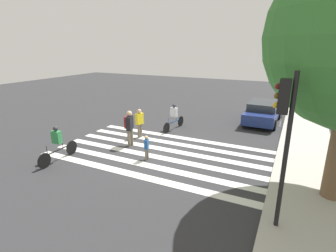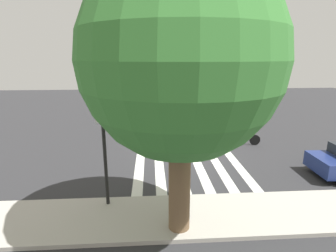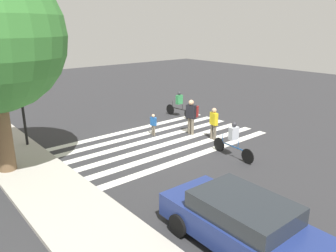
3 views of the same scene
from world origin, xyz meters
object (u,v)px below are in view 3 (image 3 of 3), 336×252
Objects in this scene: cyclist_near_curb at (179,103)px; car_parked_far_curb at (243,223)px; pedestrian_adult_blue_shirt at (192,114)px; pedestrian_adult_tall_backpack at (214,122)px; traffic_light at (22,83)px; pedestrian_adult_yellow_jacket at (153,123)px; cyclist_far_lane at (233,138)px.

car_parked_far_curb is (-10.38, 7.26, -0.14)m from cyclist_near_curb.
pedestrian_adult_blue_shirt is at bearing -34.96° from car_parked_far_curb.
pedestrian_adult_tall_backpack is at bearing -41.58° from car_parked_far_curb.
traffic_light is at bearing 48.53° from pedestrian_adult_blue_shirt.
traffic_light is 3.82× the size of pedestrian_adult_yellow_jacket.
pedestrian_adult_blue_shirt is at bearing -156.40° from pedestrian_adult_tall_backpack.
pedestrian_adult_tall_backpack is 0.36× the size of car_parked_far_curb.
cyclist_near_curb reaches higher than car_parked_far_curb.
cyclist_far_lane is (-3.44, 0.88, -0.22)m from pedestrian_adult_blue_shirt.
pedestrian_adult_tall_backpack is 0.88× the size of pedestrian_adult_blue_shirt.
pedestrian_adult_tall_backpack is at bearing -159.81° from pedestrian_adult_yellow_jacket.
cyclist_far_lane is at bearing -13.78° from pedestrian_adult_tall_backpack.
pedestrian_adult_blue_shirt is 0.82× the size of cyclist_near_curb.
car_parked_far_curb is (-11.02, -1.63, -2.32)m from traffic_light.
pedestrian_adult_blue_shirt is at bearing -141.55° from pedestrian_adult_yellow_jacket.
traffic_light is 2.36× the size of pedestrian_adult_blue_shirt.
pedestrian_adult_tall_backpack is 2.39m from cyclist_far_lane.
cyclist_near_curb is 12.67m from car_parked_far_curb.
pedestrian_adult_yellow_jacket is 0.50× the size of cyclist_near_curb.
pedestrian_adult_blue_shirt reaches higher than cyclist_near_curb.
cyclist_far_lane is at bearing -47.54° from car_parked_far_curb.
car_parked_far_curb is at bearing 136.67° from cyclist_far_lane.
traffic_light is 9.18m from cyclist_near_curb.
cyclist_near_curb is at bearing -33.59° from car_parked_far_curb.
cyclist_far_lane is 0.52× the size of car_parked_far_curb.
pedestrian_adult_tall_backpack is at bearing 174.98° from pedestrian_adult_blue_shirt.
pedestrian_adult_yellow_jacket is 0.25× the size of car_parked_far_curb.
traffic_light reaches higher than pedestrian_adult_yellow_jacket.
cyclist_near_curb is (6.36, -2.65, 0.00)m from cyclist_far_lane.
pedestrian_adult_tall_backpack reaches higher than cyclist_far_lane.
traffic_light is 6.44m from pedestrian_adult_yellow_jacket.
car_parked_far_curb is (-4.02, 4.61, -0.14)m from cyclist_far_lane.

